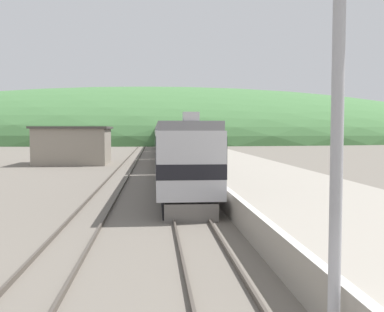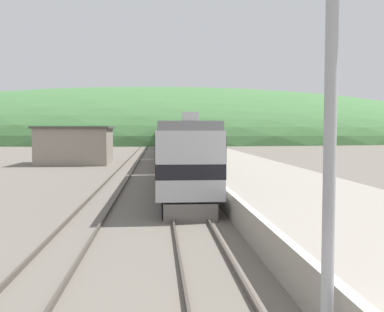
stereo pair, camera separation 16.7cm
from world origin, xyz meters
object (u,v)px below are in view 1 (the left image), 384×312
object	(u,v)px
carriage_second	(168,144)
carriage_third	(164,140)
carriage_fifth	(161,136)
carriage_fourth	(162,138)
express_train_lead_car	(179,154)

from	to	relation	value
carriage_second	carriage_third	distance (m)	20.36
carriage_second	carriage_third	size ratio (longest dim) A/B	1.00
carriage_third	carriage_fifth	size ratio (longest dim) A/B	1.00
carriage_second	carriage_fifth	xyz separation A→B (m)	(0.00, 61.08, 0.00)
carriage_second	carriage_fourth	distance (m)	40.72
carriage_fifth	carriage_third	bearing A→B (deg)	-90.00
express_train_lead_car	carriage_fifth	size ratio (longest dim) A/B	1.01
carriage_second	carriage_fifth	bearing A→B (deg)	90.00
express_train_lead_car	carriage_fourth	xyz separation A→B (m)	(0.00, 61.41, -0.01)
express_train_lead_car	carriage_fifth	bearing A→B (deg)	90.00
carriage_second	express_train_lead_car	bearing A→B (deg)	-90.00
carriage_third	carriage_fourth	bearing A→B (deg)	90.00
carriage_third	carriage_fourth	size ratio (longest dim) A/B	1.00
carriage_third	express_train_lead_car	bearing A→B (deg)	-90.00
express_train_lead_car	carriage_fifth	xyz separation A→B (m)	(0.00, 81.77, -0.01)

